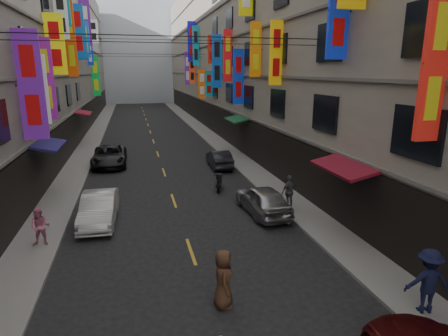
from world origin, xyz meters
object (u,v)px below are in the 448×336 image
scooter_far_right (219,182)px  pedestrian_lfar (40,227)px  pedestrian_rfar (289,191)px  pedestrian_rnear (428,281)px  car_right_mid (263,200)px  car_left_mid (99,208)px  pedestrian_crossing (223,279)px  car_left_far (110,156)px  car_right_far (219,159)px

scooter_far_right → pedestrian_lfar: (-8.42, -5.63, 0.44)m
pedestrian_rfar → pedestrian_rnear: bearing=73.2°
car_right_mid → car_left_mid: bearing=-8.6°
scooter_far_right → pedestrian_lfar: size_ratio=1.16×
scooter_far_right → pedestrian_rnear: bearing=119.9°
car_left_mid → pedestrian_rnear: pedestrian_rnear is taller
scooter_far_right → pedestrian_crossing: bearing=94.1°
car_left_mid → car_right_mid: (7.61, -0.67, 0.02)m
scooter_far_right → car_left_far: (-6.49, 7.55, 0.27)m
pedestrian_lfar → car_left_far: bearing=87.6°
scooter_far_right → pedestrian_rfar: (2.65, -4.07, 0.52)m
car_right_mid → pedestrian_crossing: bearing=58.5°
car_left_mid → pedestrian_rnear: 13.19m
car_right_far → car_left_far: bearing=-16.7°
scooter_far_right → pedestrian_rfar: bearing=139.6°
scooter_far_right → car_right_mid: (1.20, -4.20, 0.26)m
car_right_mid → pedestrian_rnear: pedestrian_rnear is taller
pedestrian_rfar → car_right_mid: bearing=-14.1°
car_right_far → pedestrian_rnear: 17.89m
pedestrian_lfar → pedestrian_crossing: pedestrian_crossing is taller
car_left_mid → pedestrian_crossing: (4.00, -7.45, 0.21)m
pedestrian_rnear → car_left_mid: bearing=-32.6°
pedestrian_rnear → car_left_far: bearing=-53.2°
car_left_far → car_left_mid: bearing=-89.4°
scooter_far_right → car_right_mid: bearing=122.4°
car_right_far → pedestrian_crossing: pedestrian_crossing is taller
car_right_far → pedestrian_crossing: (-3.61, -16.05, 0.27)m
car_left_far → pedestrian_rfar: bearing=-51.6°
car_left_far → pedestrian_lfar: 13.32m
car_left_mid → car_right_mid: bearing=-2.7°
car_left_far → pedestrian_rfar: size_ratio=3.04×
car_right_mid → pedestrian_crossing: size_ratio=2.31×
scooter_far_right → pedestrian_lfar: pedestrian_lfar is taller
pedestrian_rnear → pedestrian_crossing: (-5.45, 1.74, -0.17)m
car_right_far → pedestrian_crossing: bearing=78.5°
pedestrian_rnear → pedestrian_crossing: size_ratio=1.06×
scooter_far_right → pedestrian_crossing: size_ratio=0.98×
pedestrian_rfar → car_right_far: bearing=-100.4°
pedestrian_crossing → pedestrian_rnear: bearing=-100.0°
car_right_far → pedestrian_rnear: (1.84, -17.79, 0.44)m
car_right_mid → pedestrian_rfar: size_ratio=2.44×
car_left_mid → pedestrian_lfar: (-2.01, -2.10, 0.19)m
car_right_mid → car_right_far: 9.27m
car_left_mid → pedestrian_rfar: 9.08m
car_right_far → pedestrian_rfar: bearing=100.2°
scooter_far_right → car_left_mid: size_ratio=0.42×
car_left_mid → pedestrian_rnear: (9.45, -9.19, 0.38)m
car_left_far → pedestrian_rfar: (9.14, -11.62, 0.25)m
car_left_mid → car_right_mid: 7.64m
car_left_mid → car_left_far: car_left_far is taller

